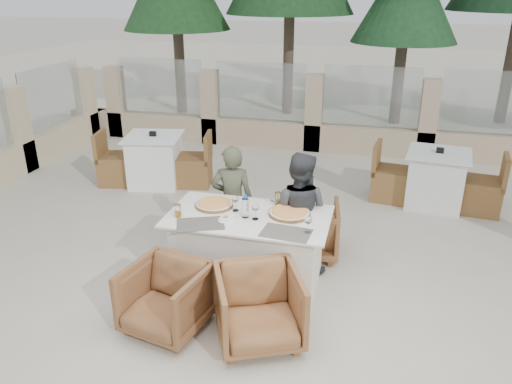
% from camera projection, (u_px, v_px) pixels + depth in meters
% --- Properties ---
extents(ground, '(80.00, 80.00, 0.00)m').
position_uv_depth(ground, '(246.00, 288.00, 5.11)').
color(ground, beige).
rests_on(ground, ground).
extents(sand_patch, '(30.00, 16.00, 0.01)m').
position_uv_depth(sand_patch, '(349.00, 72.00, 17.65)').
color(sand_patch, beige).
rests_on(sand_patch, ground).
extents(perimeter_wall_far, '(10.00, 0.34, 1.60)m').
position_uv_depth(perimeter_wall_far, '(314.00, 108.00, 9.10)').
color(perimeter_wall_far, tan).
rests_on(perimeter_wall_far, ground).
extents(pine_centre, '(2.20, 2.20, 5.00)m').
position_uv_depth(pine_centre, '(406.00, 4.00, 10.26)').
color(pine_centre, '#214E28').
rests_on(pine_centre, ground).
extents(dining_table, '(1.60, 0.90, 0.77)m').
position_uv_depth(dining_table, '(249.00, 250.00, 5.06)').
color(dining_table, white).
rests_on(dining_table, ground).
extents(placemat_near_left, '(0.53, 0.45, 0.00)m').
position_uv_depth(placemat_near_left, '(200.00, 224.00, 4.74)').
color(placemat_near_left, '#5B574E').
rests_on(placemat_near_left, dining_table).
extents(placemat_near_right, '(0.48, 0.34, 0.00)m').
position_uv_depth(placemat_near_right, '(286.00, 233.00, 4.57)').
color(placemat_near_right, '#605C53').
rests_on(placemat_near_right, dining_table).
extents(pizza_left, '(0.40, 0.40, 0.05)m').
position_uv_depth(pizza_left, '(214.00, 204.00, 5.11)').
color(pizza_left, orange).
rests_on(pizza_left, dining_table).
extents(pizza_right, '(0.47, 0.47, 0.05)m').
position_uv_depth(pizza_right, '(289.00, 212.00, 4.92)').
color(pizza_right, orange).
rests_on(pizza_right, dining_table).
extents(water_bottle, '(0.08, 0.08, 0.23)m').
position_uv_depth(water_bottle, '(245.00, 206.00, 4.84)').
color(water_bottle, '#AAC2DF').
rests_on(water_bottle, dining_table).
extents(wine_glass_centre, '(0.09, 0.09, 0.18)m').
position_uv_depth(wine_glass_centre, '(235.00, 202.00, 4.99)').
color(wine_glass_centre, silver).
rests_on(wine_glass_centre, dining_table).
extents(wine_glass_near, '(0.09, 0.09, 0.18)m').
position_uv_depth(wine_glass_near, '(255.00, 211.00, 4.80)').
color(wine_glass_near, silver).
rests_on(wine_glass_near, dining_table).
extents(wine_glass_corner, '(0.10, 0.10, 0.18)m').
position_uv_depth(wine_glass_corner, '(308.00, 223.00, 4.54)').
color(wine_glass_corner, silver).
rests_on(wine_glass_corner, dining_table).
extents(beer_glass_left, '(0.08, 0.08, 0.13)m').
position_uv_depth(beer_glass_left, '(178.00, 211.00, 4.87)').
color(beer_glass_left, orange).
rests_on(beer_glass_left, dining_table).
extents(beer_glass_right, '(0.09, 0.09, 0.15)m').
position_uv_depth(beer_glass_right, '(278.00, 199.00, 5.10)').
color(beer_glass_right, gold).
rests_on(beer_glass_right, dining_table).
extents(olive_dish, '(0.14, 0.14, 0.04)m').
position_uv_depth(olive_dish, '(226.00, 218.00, 4.81)').
color(olive_dish, white).
rests_on(olive_dish, dining_table).
extents(armchair_far_left, '(0.71, 0.72, 0.54)m').
position_uv_depth(armchair_far_left, '(221.00, 228.00, 5.77)').
color(armchair_far_left, olive).
rests_on(armchair_far_left, ground).
extents(armchair_far_right, '(0.75, 0.76, 0.62)m').
position_uv_depth(armchair_far_right, '(309.00, 229.00, 5.67)').
color(armchair_far_right, brown).
rests_on(armchair_far_right, ground).
extents(armchair_near_left, '(0.79, 0.81, 0.62)m').
position_uv_depth(armchair_near_left, '(166.00, 298.00, 4.41)').
color(armchair_near_left, brown).
rests_on(armchair_near_left, ground).
extents(armchair_near_right, '(0.94, 0.95, 0.66)m').
position_uv_depth(armchair_near_right, '(259.00, 307.00, 4.25)').
color(armchair_near_right, brown).
rests_on(armchair_near_right, ground).
extents(diner_left, '(0.52, 0.40, 1.29)m').
position_uv_depth(diner_left, '(232.00, 201.00, 5.55)').
color(diner_left, '#4A4F39').
rests_on(diner_left, ground).
extents(diner_right, '(0.72, 0.60, 1.33)m').
position_uv_depth(diner_right, '(298.00, 213.00, 5.21)').
color(diner_right, '#3E4143').
rests_on(diner_right, ground).
extents(bg_table_a, '(1.77, 1.12, 0.77)m').
position_uv_depth(bg_table_a, '(155.00, 160.00, 7.65)').
color(bg_table_a, white).
rests_on(bg_table_a, ground).
extents(bg_table_b, '(1.73, 1.02, 0.77)m').
position_uv_depth(bg_table_b, '(436.00, 179.00, 6.90)').
color(bg_table_b, silver).
rests_on(bg_table_b, ground).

